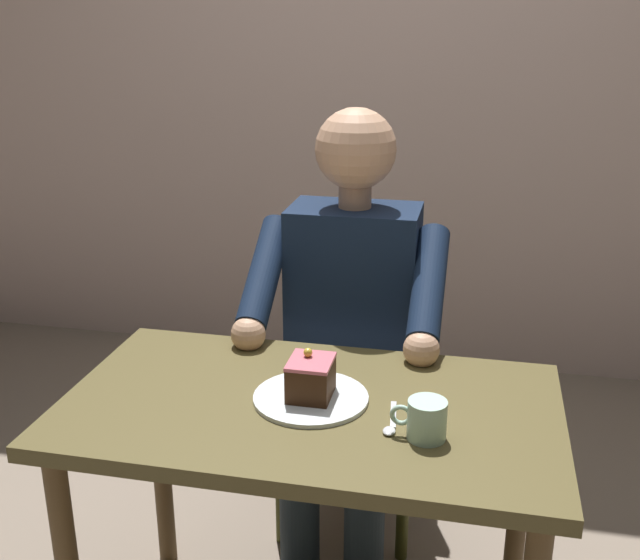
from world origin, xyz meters
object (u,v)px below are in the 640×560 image
cake_slice (313,378)px  seated_person (349,331)px  chair (358,363)px  coffee_cup (426,419)px  dessert_spoon (391,423)px  dining_table (310,439)px

cake_slice → seated_person: bearing=-89.5°
chair → seated_person: seated_person is taller
seated_person → coffee_cup: bearing=114.2°
seated_person → chair: bearing=-90.0°
seated_person → dessert_spoon: size_ratio=8.89×
coffee_cup → dessert_spoon: size_ratio=0.80×
dessert_spoon → chair: bearing=-75.3°
chair → dining_table: bearing=90.0°
dining_table → cake_slice: size_ratio=10.17×
chair → cake_slice: bearing=90.4°
seated_person → coffee_cup: (-0.26, 0.58, 0.08)m
chair → coffee_cup: size_ratio=7.78×
seated_person → dining_table: bearing=90.0°
dining_table → chair: chair is taller
coffee_cup → dessert_spoon: (0.07, -0.03, -0.04)m
cake_slice → dessert_spoon: 0.20m
dining_table → coffee_cup: bearing=159.9°
chair → cake_slice: size_ratio=8.31×
chair → dessert_spoon: size_ratio=6.21×
chair → dessert_spoon: chair is taller
coffee_cup → dining_table: bearing=-20.1°
dining_table → seated_person: (0.00, -0.48, 0.06)m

